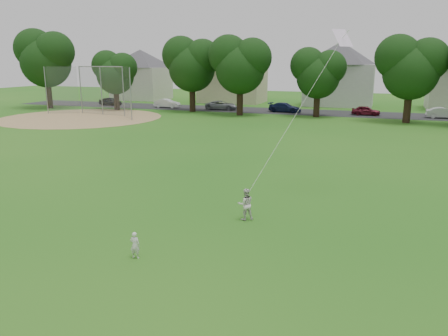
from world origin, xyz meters
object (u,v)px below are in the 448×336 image
(toddler, at_px, (135,245))
(kite, at_px, (297,113))
(baseball_backstop, at_px, (98,91))
(older_boy, at_px, (246,204))

(toddler, xyz_separation_m, kite, (3.78, 7.14, 3.63))
(kite, xyz_separation_m, baseball_backstop, (-27.93, 25.21, -1.28))
(toddler, bearing_deg, baseball_backstop, -58.30)
(toddler, distance_m, older_boy, 5.12)
(kite, bearing_deg, older_boy, -119.42)
(toddler, bearing_deg, kite, -122.96)
(older_boy, relative_size, kite, 0.15)
(toddler, relative_size, kite, 0.10)
(older_boy, bearing_deg, toddler, 32.31)
(kite, bearing_deg, toddler, -117.91)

